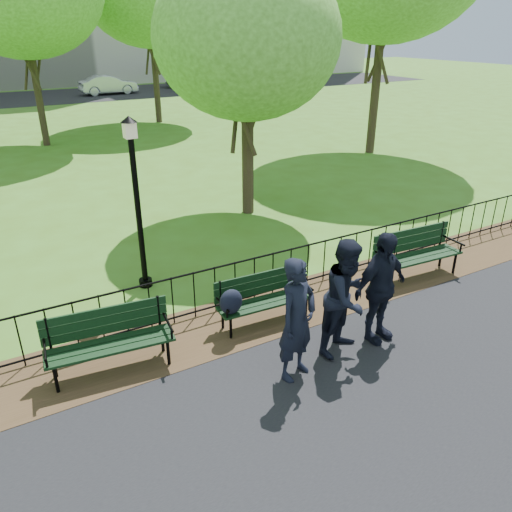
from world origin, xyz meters
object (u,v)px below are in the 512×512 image
park_bench_main (249,297)px  person_mid (347,297)px  tree_near_e (247,39)px  lamppost (137,199)px  park_bench_right_a (416,248)px  person_right (380,288)px  sedan_silver (108,85)px  park_bench_left_a (108,334)px  person_left (297,320)px  sedan_dark (200,76)px

park_bench_main → person_mid: 1.67m
tree_near_e → lamppost: bearing=-144.5°
person_mid → park_bench_right_a: bearing=5.6°
person_mid → person_right: (0.65, -0.03, -0.00)m
person_mid → sedan_silver: size_ratio=0.45×
park_bench_main → sedan_silver: size_ratio=0.42×
park_bench_main → person_right: bearing=-35.8°
tree_near_e → person_right: size_ratio=3.41×
tree_near_e → sedan_silver: size_ratio=1.53×
person_mid → sedan_silver: (5.46, 34.28, -0.25)m
park_bench_left_a → park_bench_right_a: bearing=5.9°
lamppost → person_mid: bearing=-60.8°
lamppost → park_bench_right_a: bearing=-25.4°
tree_near_e → person_left: (-2.85, -6.55, -3.47)m
park_bench_left_a → person_mid: bearing=-16.0°
person_left → person_right: bearing=-14.2°
park_bench_left_a → person_mid: 3.61m
person_right → person_left: bearing=178.0°
park_bench_main → lamppost: (-1.04, 2.34, 1.20)m
lamppost → sedan_silver: lamppost is taller
park_bench_main → tree_near_e: tree_near_e is taller
park_bench_left_a → lamppost: bearing=66.9°
park_bench_right_a → person_mid: 3.18m
park_bench_right_a → sedan_silver: (2.58, 32.97, 0.08)m
park_bench_right_a → person_right: (-2.23, -1.33, 0.33)m
sedan_dark → person_mid: bearing=174.4°
park_bench_main → sedan_silver: (6.45, 32.98, 0.11)m
park_bench_right_a → sedan_silver: bearing=89.3°
park_bench_left_a → sedan_silver: sedan_silver is taller
person_mid → lamppost: bearing=100.3°
park_bench_left_a → person_left: bearing=-27.2°
park_bench_left_a → lamppost: size_ratio=0.57×
park_bench_right_a → person_mid: person_mid is taller
person_mid → person_right: person_mid is taller
person_mid → sedan_dark: bearing=50.4°
tree_near_e → park_bench_left_a: bearing=-135.7°
person_right → sedan_silver: bearing=75.7°
park_bench_left_a → person_left: size_ratio=1.01×
park_bench_right_a → sedan_dark: (10.58, 34.18, 0.23)m
person_mid → person_right: size_ratio=1.00×
park_bench_main → tree_near_e: 6.97m
person_left → person_right: size_ratio=1.00×
park_bench_left_a → sedan_silver: bearing=81.5°
park_bench_right_a → person_right: person_right is taller
park_bench_main → park_bench_left_a: size_ratio=0.92×
park_bench_left_a → sedan_dark: bearing=70.3°
park_bench_main → person_right: person_right is taller
lamppost → person_right: lamppost is taller
park_bench_left_a → tree_near_e: 8.14m
park_bench_right_a → person_right: 2.62m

